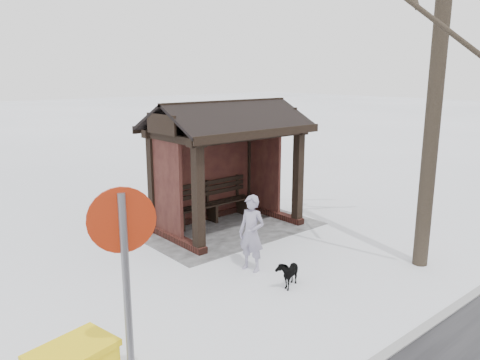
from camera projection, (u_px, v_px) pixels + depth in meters
name	position (u px, v px, depth m)	size (l,w,h in m)	color
ground	(228.00, 228.00, 11.44)	(120.00, 120.00, 0.00)	white
kerb	(448.00, 313.00, 7.37)	(120.00, 0.15, 0.06)	gray
trampled_patch	(223.00, 226.00, 11.59)	(4.20, 3.20, 0.02)	#929397
bus_shelter	(223.00, 139.00, 11.07)	(3.60, 2.40, 3.09)	#351913
pedestrian	(252.00, 233.00, 8.85)	(0.54, 0.35, 1.48)	#908AA2
dog	(288.00, 272.00, 8.28)	(0.28, 0.60, 0.51)	black
road_sign	(124.00, 261.00, 4.65)	(0.64, 0.27, 2.64)	slate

